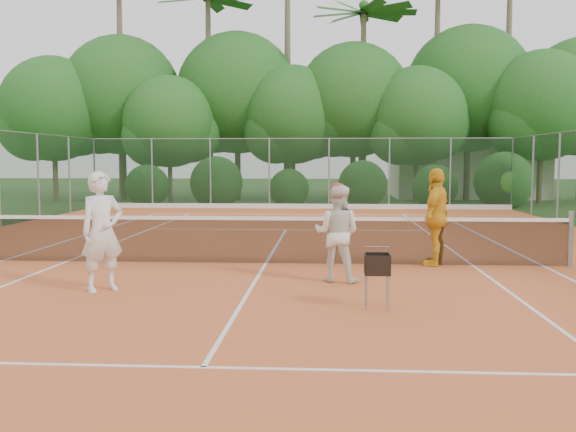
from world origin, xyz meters
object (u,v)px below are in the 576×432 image
object	(u,v)px
ball_hopper	(377,265)
player_center_grp	(337,233)
player_yellow	(436,217)
player_white	(102,232)

from	to	relation	value
ball_hopper	player_center_grp	bearing A→B (deg)	102.06
player_yellow	ball_hopper	distance (m)	4.07
player_center_grp	player_yellow	bearing A→B (deg)	42.32
player_yellow	ball_hopper	bearing A→B (deg)	5.93
player_center_grp	player_yellow	distance (m)	2.67
player_white	player_yellow	bearing A→B (deg)	-16.27
player_white	player_center_grp	world-z (taller)	player_white
player_white	player_center_grp	bearing A→B (deg)	-27.19
player_center_grp	player_yellow	size ratio (longest dim) A/B	0.88
player_center_grp	ball_hopper	distance (m)	2.08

